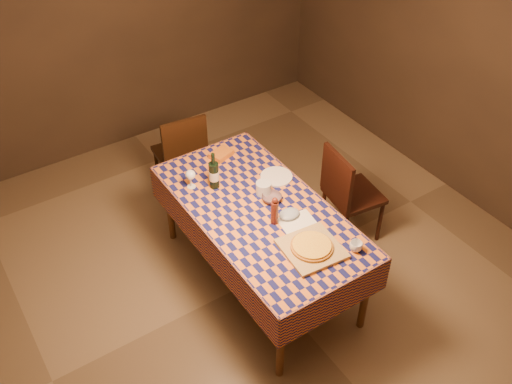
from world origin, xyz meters
TOP-DOWN VIEW (x-y plane):
  - room at (0.00, 0.00)m, footprint 5.00×5.10m
  - dining_table at (0.00, 0.00)m, footprint 0.94×1.84m
  - cutting_board at (0.06, -0.55)m, footprint 0.42×0.42m
  - pizza at (0.06, -0.55)m, footprint 0.39×0.39m
  - pepper_mill at (0.01, -0.18)m, footprint 0.07×0.07m
  - bowl at (0.13, 0.03)m, footprint 0.20×0.20m
  - wine_glass at (-0.30, 0.51)m, footprint 0.09×0.09m
  - wine_bottle at (-0.15, 0.42)m, footprint 0.10×0.10m
  - deli_tub at (0.13, 0.14)m, footprint 0.12×0.12m
  - takeout_container at (0.10, 0.73)m, footprint 0.21×0.18m
  - white_plate at (0.32, 0.24)m, footprint 0.33×0.33m
  - tumbler at (0.32, -0.72)m, footprint 0.09×0.09m
  - flour_patch at (0.15, -0.27)m, footprint 0.28×0.23m
  - flour_bag at (0.14, -0.19)m, footprint 0.18×0.14m
  - chair_far at (-0.01, 1.28)m, footprint 0.46×0.47m
  - chair_right at (0.89, 0.01)m, footprint 0.48×0.47m

SIDE VIEW (x-z plane):
  - chair_far at x=-0.01m, z-range 0.06..0.99m
  - chair_right at x=0.89m, z-range 0.06..0.99m
  - dining_table at x=0.00m, z-range 0.31..1.08m
  - flour_patch at x=0.15m, z-range 0.77..0.77m
  - white_plate at x=0.32m, z-range 0.77..0.78m
  - cutting_board at x=0.06m, z-range 0.77..0.79m
  - takeout_container at x=0.10m, z-range 0.77..0.82m
  - flour_bag at x=0.14m, z-range 0.77..0.82m
  - bowl at x=0.13m, z-range 0.77..0.82m
  - tumbler at x=0.32m, z-range 0.77..0.84m
  - pizza at x=0.06m, z-range 0.79..0.82m
  - deli_tub at x=0.13m, z-range 0.77..0.87m
  - pepper_mill at x=0.01m, z-range 0.76..1.00m
  - wine_glass at x=-0.30m, z-range 0.80..0.96m
  - wine_bottle at x=-0.15m, z-range 0.73..1.05m
  - room at x=0.00m, z-range 0.00..2.70m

